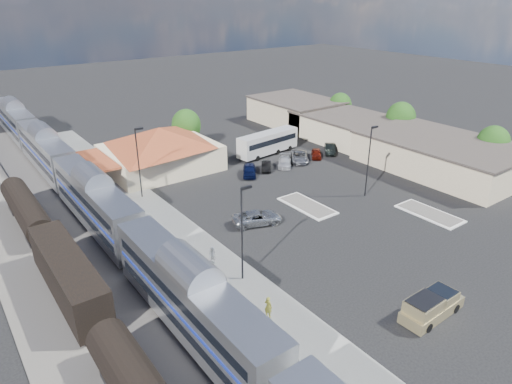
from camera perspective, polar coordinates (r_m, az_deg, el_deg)
ground at (r=51.43m, az=4.59°, el=-3.70°), size 280.00×280.00×0.00m
railbed at (r=49.24m, az=-21.03°, el=-6.61°), size 16.00×100.00×0.12m
platform at (r=50.06m, az=-10.53°, el=-4.75°), size 5.50×92.00×0.18m
passenger_train at (r=51.58m, az=-19.40°, el=-1.44°), size 3.00×104.00×5.55m
freight_cars at (r=41.44m, az=-22.38°, el=-9.84°), size 2.80×46.00×4.00m
station_depot at (r=66.88m, az=-11.94°, el=5.33°), size 18.35×12.24×6.20m
buildings_east at (r=78.78m, az=13.48°, el=7.31°), size 14.40×51.40×4.80m
traffic_island_south at (r=55.13m, az=6.40°, el=-1.70°), size 3.30×7.50×0.21m
traffic_island_north at (r=56.57m, az=20.86°, el=-2.52°), size 3.30×7.50×0.21m
lamp_plat_s at (r=38.81m, az=-1.67°, el=-4.37°), size 1.08×0.25×9.00m
lamp_plat_n at (r=56.87m, az=-14.45°, el=4.18°), size 1.08×0.25×9.00m
lamp_lot at (r=57.45m, az=14.00°, el=4.43°), size 1.08×0.25×9.00m
tree_east_a at (r=73.71m, az=27.49°, el=5.47°), size 4.56×4.56×6.42m
tree_east_b at (r=81.52m, az=17.63°, el=8.81°), size 4.94×4.94×6.96m
tree_east_c at (r=90.30m, az=10.46°, el=10.59°), size 4.41×4.41×6.21m
tree_depot at (r=74.96m, az=-8.71°, el=8.26°), size 4.71×4.71×6.63m
pickup_truck at (r=39.52m, az=21.18°, el=-13.09°), size 5.92×2.33×2.03m
suv at (r=50.44m, az=0.16°, el=-3.23°), size 6.04×4.21×1.53m
coach_bus at (r=72.11m, az=1.50°, el=6.28°), size 11.35×3.79×3.57m
person_a at (r=36.65m, az=1.54°, el=-14.14°), size 0.63×0.78×1.85m
person_b at (r=43.33m, az=-5.45°, el=-7.84°), size 0.89×0.99×1.66m
parked_car_a at (r=63.91m, az=-0.82°, el=2.73°), size 4.03×4.64×1.51m
parked_car_b at (r=65.96m, az=1.29°, el=3.29°), size 3.42×3.87×1.27m
parked_car_c at (r=67.62m, az=3.61°, el=3.80°), size 4.39×4.66×1.32m
parked_car_d at (r=69.79m, az=5.48°, el=4.44°), size 5.15×5.68×1.47m
parked_car_e at (r=71.69m, az=7.56°, el=4.78°), size 3.58×3.80×1.27m
parked_car_f at (r=74.01m, az=9.22°, el=5.36°), size 4.09×4.35×1.46m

